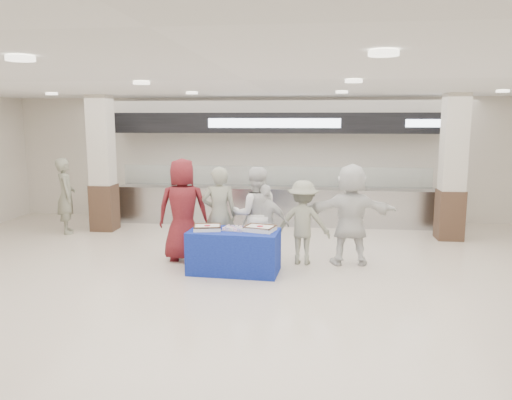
# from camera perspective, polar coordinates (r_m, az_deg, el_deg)

# --- Properties ---
(ground) EXTENTS (14.00, 14.00, 0.00)m
(ground) POSITION_cam_1_polar(r_m,az_deg,el_deg) (7.64, -1.18, -11.14)
(ground) COLOR beige
(ground) RESTS_ON ground
(serving_line) EXTENTS (8.70, 0.85, 2.80)m
(serving_line) POSITION_cam_1_polar(r_m,az_deg,el_deg) (12.61, 2.14, 2.46)
(serving_line) COLOR #ACAEB3
(serving_line) RESTS_ON ground
(column_left) EXTENTS (0.55, 0.55, 3.20)m
(column_left) POSITION_cam_1_polar(r_m,az_deg,el_deg) (12.39, -17.15, 3.65)
(column_left) COLOR #3A261A
(column_left) RESTS_ON ground
(column_right) EXTENTS (0.55, 0.55, 3.20)m
(column_right) POSITION_cam_1_polar(r_m,az_deg,el_deg) (11.74, 21.53, 3.12)
(column_right) COLOR #3A261A
(column_right) RESTS_ON ground
(display_table) EXTENTS (1.60, 0.88, 0.75)m
(display_table) POSITION_cam_1_polar(r_m,az_deg,el_deg) (8.74, -2.52, -5.89)
(display_table) COLOR #162C97
(display_table) RESTS_ON ground
(sheet_cake_left) EXTENTS (0.52, 0.44, 0.10)m
(sheet_cake_left) POSITION_cam_1_polar(r_m,az_deg,el_deg) (8.71, -5.58, -3.11)
(sheet_cake_left) COLOR white
(sheet_cake_left) RESTS_ON display_table
(sheet_cake_right) EXTENTS (0.57, 0.50, 0.10)m
(sheet_cake_right) POSITION_cam_1_polar(r_m,az_deg,el_deg) (8.60, 0.46, -3.22)
(sheet_cake_right) COLOR white
(sheet_cake_right) RESTS_ON display_table
(cupcake_tray) EXTENTS (0.43, 0.36, 0.06)m
(cupcake_tray) POSITION_cam_1_polar(r_m,az_deg,el_deg) (8.67, -2.52, -3.26)
(cupcake_tray) COLOR #B6B6BB
(cupcake_tray) RESTS_ON display_table
(civilian_maroon) EXTENTS (1.02, 0.73, 1.94)m
(civilian_maroon) POSITION_cam_1_polar(r_m,az_deg,el_deg) (9.46, -8.34, -1.11)
(civilian_maroon) COLOR maroon
(civilian_maroon) RESTS_ON ground
(soldier_a) EXTENTS (0.71, 0.52, 1.79)m
(soldier_a) POSITION_cam_1_polar(r_m,az_deg,el_deg) (9.30, -4.21, -1.68)
(soldier_a) COLOR gray
(soldier_a) RESTS_ON ground
(chef_tall) EXTENTS (0.98, 0.83, 1.79)m
(chef_tall) POSITION_cam_1_polar(r_m,az_deg,el_deg) (9.30, -0.05, -1.67)
(chef_tall) COLOR silver
(chef_tall) RESTS_ON ground
(chef_short) EXTENTS (0.89, 0.43, 1.47)m
(chef_short) POSITION_cam_1_polar(r_m,az_deg,el_deg) (9.21, 1.12, -2.77)
(chef_short) COLOR silver
(chef_short) RESTS_ON ground
(soldier_b) EXTENTS (1.05, 0.66, 1.55)m
(soldier_b) POSITION_cam_1_polar(r_m,az_deg,el_deg) (9.21, 5.38, -2.57)
(soldier_b) COLOR gray
(soldier_b) RESTS_ON ground
(civilian_white) EXTENTS (1.77, 0.69, 1.87)m
(civilian_white) POSITION_cam_1_polar(r_m,az_deg,el_deg) (9.26, 10.75, -1.62)
(civilian_white) COLOR white
(civilian_white) RESTS_ON ground
(soldier_bg) EXTENTS (0.68, 0.77, 1.76)m
(soldier_bg) POSITION_cam_1_polar(r_m,az_deg,el_deg) (12.42, -20.88, 0.45)
(soldier_bg) COLOR gray
(soldier_bg) RESTS_ON ground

